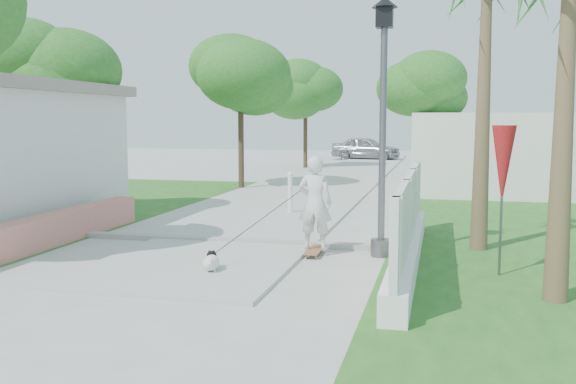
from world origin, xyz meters
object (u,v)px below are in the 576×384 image
(street_lamp, at_px, (383,117))
(dog, at_px, (211,262))
(patio_umbrella, at_px, (503,166))
(skateboarder, at_px, (273,217))
(parked_car, at_px, (366,148))
(bollard, at_px, (290,192))

(street_lamp, relative_size, dog, 8.74)
(patio_umbrella, xyz_separation_m, dog, (-4.33, -0.94, -1.49))
(street_lamp, relative_size, patio_umbrella, 1.93)
(skateboarder, bearing_deg, dog, 60.50)
(patio_umbrella, distance_m, dog, 4.68)
(dog, bearing_deg, street_lamp, 20.85)
(patio_umbrella, relative_size, parked_car, 0.56)
(bollard, bearing_deg, street_lamp, -59.04)
(street_lamp, bearing_deg, bollard, 120.96)
(bollard, bearing_deg, parked_car, 91.91)
(bollard, bearing_deg, patio_umbrella, -50.09)
(bollard, height_order, parked_car, parked_car)
(street_lamp, relative_size, skateboarder, 2.18)
(patio_umbrella, distance_m, skateboarder, 3.77)
(street_lamp, relative_size, bollard, 4.07)
(street_lamp, bearing_deg, patio_umbrella, -27.76)
(patio_umbrella, xyz_separation_m, parked_car, (-5.37, 28.71, -0.99))
(street_lamp, xyz_separation_m, skateboarder, (-1.75, -0.79, -1.67))
(street_lamp, height_order, parked_car, street_lamp)
(patio_umbrella, relative_size, dog, 4.53)
(street_lamp, bearing_deg, dog, -141.44)
(patio_umbrella, bearing_deg, bollard, 129.91)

